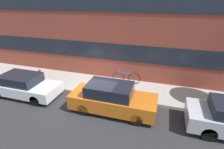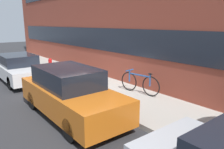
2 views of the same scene
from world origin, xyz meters
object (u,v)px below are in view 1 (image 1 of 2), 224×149
at_px(bicycle, 126,77).
at_px(fire_hydrant, 40,75).
at_px(parked_car_white, 24,85).
at_px(parked_car_orange, 112,99).

bearing_deg(bicycle, fire_hydrant, 4.07).
relative_size(parked_car_white, bicycle, 2.29).
height_order(parked_car_white, fire_hydrant, parked_car_white).
height_order(parked_car_white, bicycle, parked_car_white).
distance_m(parked_car_white, bicycle, 6.11).
bearing_deg(parked_car_white, fire_hydrant, 96.53).
xyz_separation_m(parked_car_white, fire_hydrant, (-0.19, 1.69, -0.10)).
xyz_separation_m(parked_car_white, parked_car_orange, (5.32, 0.00, 0.08)).
bearing_deg(fire_hydrant, parked_car_white, -83.47).
xyz_separation_m(parked_car_orange, bicycle, (0.05, 2.92, -0.16)).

